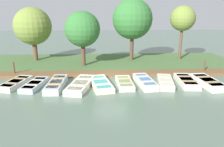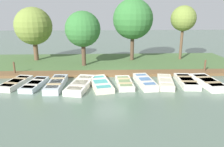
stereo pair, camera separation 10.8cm
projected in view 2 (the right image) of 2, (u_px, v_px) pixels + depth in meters
name	position (u px, v px, depth m)	size (l,w,h in m)	color
ground_plane	(110.00, 80.00, 15.98)	(80.00, 80.00, 0.00)	#566B5B
shore_bank	(109.00, 63.00, 20.74)	(8.00, 24.00, 0.19)	#476638
dock_walkway	(110.00, 73.00, 17.30)	(1.30, 22.27, 0.22)	brown
rowboat_0	(16.00, 83.00, 14.84)	(2.91, 1.63, 0.38)	beige
rowboat_1	(35.00, 84.00, 14.65)	(2.87, 1.35, 0.34)	#B2BCC1
rowboat_2	(56.00, 84.00, 14.54)	(3.25, 1.06, 0.44)	#B2BCC1
rowboat_3	(81.00, 84.00, 14.53)	(3.68, 1.86, 0.39)	silver
rowboat_4	(101.00, 84.00, 14.76)	(3.39, 1.80, 0.35)	beige
rowboat_5	(124.00, 83.00, 14.88)	(2.66, 1.13, 0.35)	beige
rowboat_6	(145.00, 82.00, 14.99)	(3.08, 1.30, 0.44)	beige
rowboat_7	(165.00, 82.00, 15.03)	(2.94, 1.46, 0.39)	beige
rowboat_8	(186.00, 81.00, 15.17)	(2.95, 1.32, 0.39)	silver
rowboat_9	(208.00, 82.00, 14.92)	(3.21, 1.40, 0.42)	silver
mooring_post_near	(14.00, 69.00, 16.94)	(0.14, 0.14, 1.13)	brown
mooring_post_far	(205.00, 67.00, 17.53)	(0.14, 0.14, 1.13)	brown
park_tree_far_left	(33.00, 26.00, 20.64)	(3.52, 3.52, 5.23)	brown
park_tree_left	(83.00, 29.00, 18.61)	(3.04, 3.04, 4.90)	#4C3828
park_tree_center	(133.00, 19.00, 20.55)	(3.77, 3.77, 6.00)	#4C3828
park_tree_right	(183.00, 19.00, 20.86)	(2.40, 2.40, 5.36)	brown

